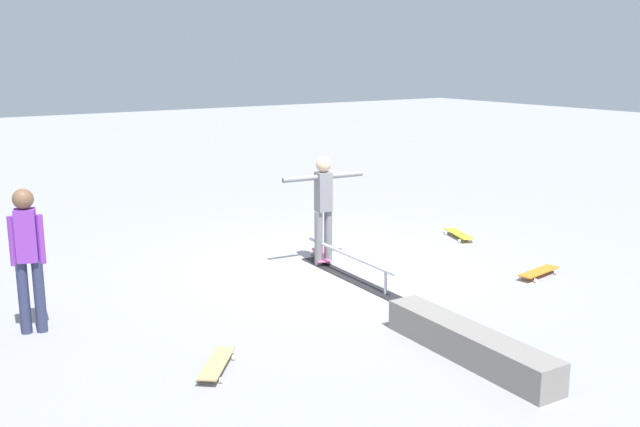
{
  "coord_description": "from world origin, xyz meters",
  "views": [
    {
      "loc": [
        -8.58,
        5.94,
        3.13
      ],
      "look_at": [
        -0.58,
        0.61,
        1.0
      ],
      "focal_mm": 40.75,
      "sensor_mm": 36.0,
      "label": 1
    }
  ],
  "objects_px": {
    "skate_ledge": "(469,344)",
    "grind_rail": "(349,267)",
    "loose_skateboard_natural": "(216,364)",
    "loose_skateboard_yellow": "(459,234)",
    "skater_main": "(323,203)",
    "skateboard_main": "(321,255)",
    "bystander_purple_shirt": "(28,253)",
    "loose_skateboard_orange": "(539,272)"
  },
  "relations": [
    {
      "from": "skate_ledge",
      "to": "grind_rail",
      "type": "bearing_deg",
      "value": -11.56
    },
    {
      "from": "loose_skateboard_natural",
      "to": "loose_skateboard_yellow",
      "type": "relative_size",
      "value": 0.9
    },
    {
      "from": "skater_main",
      "to": "grind_rail",
      "type": "bearing_deg",
      "value": -89.05
    },
    {
      "from": "skater_main",
      "to": "skateboard_main",
      "type": "distance_m",
      "value": 0.91
    },
    {
      "from": "skater_main",
      "to": "loose_skateboard_yellow",
      "type": "relative_size",
      "value": 2.0
    },
    {
      "from": "grind_rail",
      "to": "skateboard_main",
      "type": "relative_size",
      "value": 2.9
    },
    {
      "from": "skateboard_main",
      "to": "bystander_purple_shirt",
      "type": "distance_m",
      "value": 4.52
    },
    {
      "from": "loose_skateboard_yellow",
      "to": "grind_rail",
      "type": "bearing_deg",
      "value": -55.93
    },
    {
      "from": "skater_main",
      "to": "loose_skateboard_natural",
      "type": "xyz_separation_m",
      "value": [
        -2.52,
        2.99,
        -0.88
      ]
    },
    {
      "from": "loose_skateboard_natural",
      "to": "loose_skateboard_orange",
      "type": "bearing_deg",
      "value": 132.94
    },
    {
      "from": "grind_rail",
      "to": "loose_skateboard_natural",
      "type": "xyz_separation_m",
      "value": [
        -1.76,
        2.93,
        -0.08
      ]
    },
    {
      "from": "skater_main",
      "to": "loose_skateboard_yellow",
      "type": "distance_m",
      "value": 2.97
    },
    {
      "from": "skate_ledge",
      "to": "loose_skateboard_yellow",
      "type": "bearing_deg",
      "value": -43.13
    },
    {
      "from": "skateboard_main",
      "to": "loose_skateboard_natural",
      "type": "bearing_deg",
      "value": 157.37
    },
    {
      "from": "grind_rail",
      "to": "skate_ledge",
      "type": "distance_m",
      "value": 3.02
    },
    {
      "from": "skater_main",
      "to": "bystander_purple_shirt",
      "type": "distance_m",
      "value": 4.3
    },
    {
      "from": "grind_rail",
      "to": "skater_main",
      "type": "relative_size",
      "value": 1.43
    },
    {
      "from": "skateboard_main",
      "to": "loose_skateboard_yellow",
      "type": "relative_size",
      "value": 0.98
    },
    {
      "from": "skateboard_main",
      "to": "loose_skateboard_yellow",
      "type": "distance_m",
      "value": 2.74
    },
    {
      "from": "skater_main",
      "to": "loose_skateboard_orange",
      "type": "bearing_deg",
      "value": -39.13
    },
    {
      "from": "skate_ledge",
      "to": "skateboard_main",
      "type": "height_order",
      "value": "skate_ledge"
    },
    {
      "from": "skater_main",
      "to": "loose_skateboard_orange",
      "type": "xyz_separation_m",
      "value": [
        -2.22,
        -2.23,
        -0.88
      ]
    },
    {
      "from": "skater_main",
      "to": "skateboard_main",
      "type": "xyz_separation_m",
      "value": [
        0.22,
        -0.11,
        -0.88
      ]
    },
    {
      "from": "bystander_purple_shirt",
      "to": "loose_skateboard_orange",
      "type": "height_order",
      "value": "bystander_purple_shirt"
    },
    {
      "from": "grind_rail",
      "to": "loose_skateboard_orange",
      "type": "relative_size",
      "value": 2.84
    },
    {
      "from": "skater_main",
      "to": "loose_skateboard_orange",
      "type": "relative_size",
      "value": 2.0
    },
    {
      "from": "grind_rail",
      "to": "loose_skateboard_orange",
      "type": "bearing_deg",
      "value": -120.11
    },
    {
      "from": "loose_skateboard_natural",
      "to": "loose_skateboard_orange",
      "type": "height_order",
      "value": "same"
    },
    {
      "from": "skate_ledge",
      "to": "skateboard_main",
      "type": "xyz_separation_m",
      "value": [
        3.94,
        -0.78,
        -0.1
      ]
    },
    {
      "from": "skate_ledge",
      "to": "bystander_purple_shirt",
      "type": "height_order",
      "value": "bystander_purple_shirt"
    },
    {
      "from": "bystander_purple_shirt",
      "to": "loose_skateboard_orange",
      "type": "xyz_separation_m",
      "value": [
        -1.8,
        -6.5,
        -0.87
      ]
    },
    {
      "from": "skate_ledge",
      "to": "bystander_purple_shirt",
      "type": "relative_size",
      "value": 1.36
    },
    {
      "from": "skateboard_main",
      "to": "loose_skateboard_yellow",
      "type": "height_order",
      "value": "same"
    },
    {
      "from": "skater_main",
      "to": "skateboard_main",
      "type": "height_order",
      "value": "skater_main"
    },
    {
      "from": "grind_rail",
      "to": "skate_ledge",
      "type": "bearing_deg",
      "value": 170.91
    },
    {
      "from": "skateboard_main",
      "to": "skater_main",
      "type": "bearing_deg",
      "value": 179.49
    },
    {
      "from": "skateboard_main",
      "to": "loose_skateboard_orange",
      "type": "relative_size",
      "value": 0.98
    },
    {
      "from": "bystander_purple_shirt",
      "to": "loose_skateboard_natural",
      "type": "relative_size",
      "value": 2.25
    },
    {
      "from": "grind_rail",
      "to": "loose_skateboard_yellow",
      "type": "bearing_deg",
      "value": -72.42
    },
    {
      "from": "skateboard_main",
      "to": "loose_skateboard_orange",
      "type": "bearing_deg",
      "value": -113.21
    },
    {
      "from": "skate_ledge",
      "to": "skateboard_main",
      "type": "bearing_deg",
      "value": -11.21
    },
    {
      "from": "skate_ledge",
      "to": "skateboard_main",
      "type": "relative_size",
      "value": 2.82
    }
  ]
}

